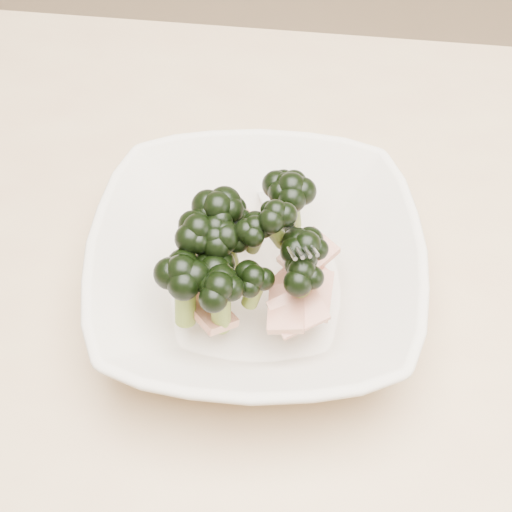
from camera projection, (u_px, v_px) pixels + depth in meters
name	position (u px, v px, depth m)	size (l,w,h in m)	color
dining_table	(377.00, 396.00, 0.65)	(1.20, 0.80, 0.75)	tan
broccoli_dish	(255.00, 265.00, 0.57)	(0.29, 0.29, 0.12)	beige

